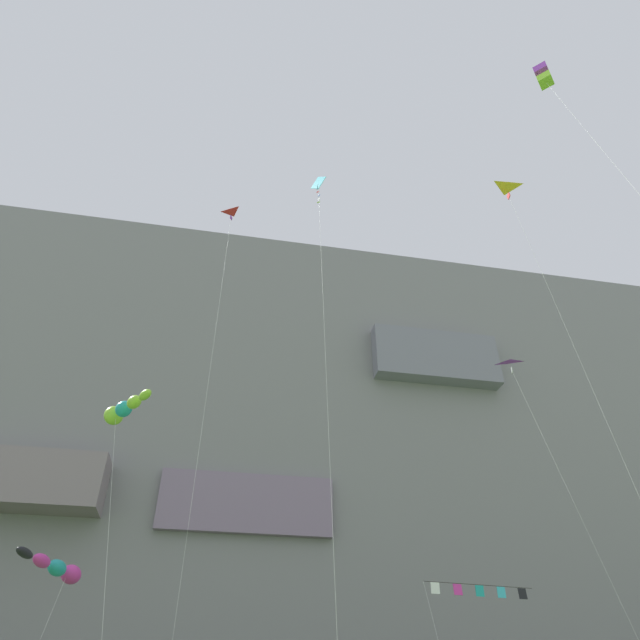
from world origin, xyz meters
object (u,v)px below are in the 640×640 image
(kite_windsock_low_center, at_px, (123,410))
(kite_delta_upper_right, at_px, (514,372))
(kite_banner_high_left, at_px, (479,594))
(kite_windsock_mid_left, at_px, (58,569))
(kite_delta_upper_mid, at_px, (230,239))
(kite_delta_high_right, at_px, (510,209))
(kite_diamond_far_right, at_px, (319,201))
(kite_box_high_center, at_px, (545,77))

(kite_windsock_low_center, xyz_separation_m, kite_delta_upper_right, (24.78, 4.63, 7.57))
(kite_banner_high_left, height_order, kite_windsock_mid_left, kite_windsock_mid_left)
(kite_windsock_low_center, xyz_separation_m, kite_delta_upper_mid, (3.96, 5.27, 17.52))
(kite_banner_high_left, bearing_deg, kite_delta_upper_right, -4.12)
(kite_windsock_mid_left, relative_size, kite_delta_high_right, 0.26)
(kite_delta_high_right, bearing_deg, kite_delta_upper_mid, 162.60)
(kite_banner_high_left, bearing_deg, kite_diamond_far_right, -149.91)
(kite_windsock_low_center, xyz_separation_m, kite_diamond_far_right, (9.76, -0.78, 16.30))
(kite_box_high_center, bearing_deg, kite_diamond_far_right, 136.65)
(kite_windsock_low_center, height_order, kite_delta_high_right, kite_delta_high_right)
(kite_box_high_center, relative_size, kite_banner_high_left, 3.90)
(kite_delta_upper_mid, xyz_separation_m, kite_delta_upper_right, (20.82, -0.64, -9.95))
(kite_windsock_low_center, bearing_deg, kite_delta_high_right, -2.40)
(kite_delta_upper_mid, xyz_separation_m, kite_windsock_mid_left, (-6.00, -1.27, -24.14))
(kite_box_high_center, relative_size, kite_diamond_far_right, 0.97)
(kite_delta_high_right, bearing_deg, kite_box_high_center, -106.07)
(kite_banner_high_left, xyz_separation_m, kite_delta_upper_right, (5.06, -0.36, 14.41))
(kite_windsock_low_center, xyz_separation_m, kite_windsock_mid_left, (-2.05, 4.00, -6.61))
(kite_delta_upper_mid, relative_size, kite_delta_upper_right, 1.51)
(kite_delta_high_right, bearing_deg, kite_windsock_low_center, 177.60)
(kite_delta_upper_mid, distance_m, kite_windsock_mid_left, 24.91)
(kite_windsock_mid_left, bearing_deg, kite_box_high_center, -33.72)
(kite_delta_upper_mid, bearing_deg, kite_windsock_low_center, -126.89)
(kite_box_high_center, bearing_deg, kite_windsock_low_center, 151.55)
(kite_windsock_low_center, bearing_deg, kite_delta_upper_mid, 53.11)
(kite_diamond_far_right, bearing_deg, kite_windsock_mid_left, 157.96)
(kite_box_high_center, height_order, kite_delta_high_right, kite_delta_high_right)
(kite_box_high_center, relative_size, kite_delta_high_right, 0.97)
(kite_windsock_low_center, xyz_separation_m, kite_delta_high_right, (23.97, -1.00, 18.12))
(kite_delta_upper_right, bearing_deg, kite_delta_upper_mid, 178.23)
(kite_banner_high_left, bearing_deg, kite_windsock_mid_left, -177.40)
(kite_box_high_center, xyz_separation_m, kite_banner_high_left, (-1.27, 16.36, -24.22))
(kite_delta_upper_right, relative_size, kite_delta_high_right, 0.68)
(kite_windsock_mid_left, height_order, kite_diamond_far_right, kite_diamond_far_right)
(kite_box_high_center, distance_m, kite_windsock_mid_left, 36.63)
(kite_box_high_center, relative_size, kite_windsock_mid_left, 3.80)
(kite_box_high_center, distance_m, kite_diamond_far_right, 15.47)
(kite_delta_upper_right, xyz_separation_m, kite_diamond_far_right, (-15.01, -5.41, 8.73))
(kite_box_high_center, distance_m, kite_banner_high_left, 29.25)
(kite_banner_high_left, distance_m, kite_delta_high_right, 26.02)
(kite_banner_high_left, xyz_separation_m, kite_delta_high_right, (4.25, -6.00, 24.97))
(kite_delta_upper_right, height_order, kite_windsock_mid_left, kite_delta_upper_right)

